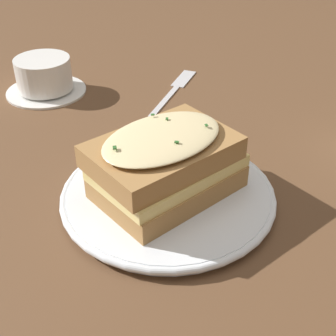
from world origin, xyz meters
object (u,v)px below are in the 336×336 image
(sandwich, at_px, (165,164))
(fork, at_px, (177,86))
(teacup_with_saucer, at_px, (44,77))
(dinner_plate, at_px, (168,195))

(sandwich, distance_m, fork, 0.31)
(sandwich, bearing_deg, teacup_with_saucer, 64.88)
(teacup_with_saucer, height_order, fork, teacup_with_saucer)
(dinner_plate, xyz_separation_m, teacup_with_saucer, (0.15, 0.32, 0.02))
(dinner_plate, distance_m, teacup_with_saucer, 0.35)
(sandwich, relative_size, teacup_with_saucer, 1.39)
(dinner_plate, height_order, teacup_with_saucer, teacup_with_saucer)
(dinner_plate, distance_m, sandwich, 0.04)
(dinner_plate, height_order, sandwich, sandwich)
(dinner_plate, distance_m, fork, 0.30)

